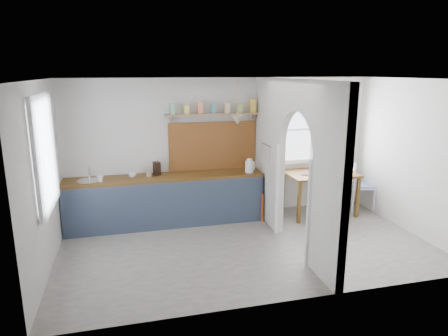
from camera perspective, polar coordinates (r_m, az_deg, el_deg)
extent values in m
cube|color=gray|center=(6.47, 3.39, -11.12)|extent=(5.80, 3.20, 0.01)
cube|color=silver|center=(5.88, 3.75, 12.55)|extent=(5.80, 3.20, 0.01)
cube|color=silver|center=(7.55, -0.13, 2.90)|extent=(5.80, 0.01, 2.60)
cube|color=silver|center=(4.61, 9.62, -4.39)|extent=(5.80, 0.01, 2.60)
cube|color=silver|center=(5.87, -24.51, -1.50)|extent=(0.01, 3.20, 2.60)
cube|color=silver|center=(7.44, 25.36, 1.41)|extent=(0.01, 3.20, 2.60)
cube|color=silver|center=(5.25, 14.89, -2.40)|extent=(0.12, 0.80, 2.60)
cube|color=silver|center=(7.19, 6.46, 2.27)|extent=(0.12, 1.20, 2.60)
cube|color=silver|center=(5.98, 10.72, 7.32)|extent=(0.12, 1.20, 1.05)
cube|color=brown|center=(7.17, -8.33, -1.32)|extent=(3.50, 0.60, 0.05)
cube|color=#333C52|center=(7.03, -7.96, -5.45)|extent=(3.50, 0.03, 0.85)
cube|color=black|center=(7.34, -8.26, -4.61)|extent=(3.46, 0.45, 0.85)
cylinder|color=silver|center=(7.16, -18.74, -1.81)|extent=(0.40, 0.40, 0.02)
cube|color=brown|center=(7.47, -1.61, 3.17)|extent=(1.65, 0.03, 0.90)
cube|color=tan|center=(7.30, -1.49, 7.69)|extent=(1.75, 0.20, 0.03)
cube|color=#66A174|center=(7.17, -7.38, 8.31)|extent=(0.09, 0.09, 0.18)
cube|color=#C5CA49|center=(7.20, -5.40, 8.38)|extent=(0.09, 0.09, 0.18)
cube|color=#D77A49|center=(7.24, -3.44, 8.45)|extent=(0.09, 0.09, 0.18)
cube|color=teal|center=(7.29, -1.50, 8.51)|extent=(0.09, 0.09, 0.18)
cube|color=#CCB57F|center=(7.35, 0.41, 8.55)|extent=(0.09, 0.09, 0.18)
cube|color=#93A75D|center=(7.42, 2.29, 8.59)|extent=(0.09, 0.09, 0.18)
cube|color=gold|center=(7.49, 4.13, 8.61)|extent=(0.09, 0.09, 0.18)
cone|color=beige|center=(7.07, 1.95, 6.91)|extent=(0.26, 0.26, 0.16)
cylinder|color=silver|center=(7.04, 6.09, 3.28)|extent=(0.02, 0.50, 0.02)
imported|color=white|center=(7.00, -17.24, -1.48)|extent=(0.15, 0.15, 0.11)
imported|color=silver|center=(7.16, -12.93, -0.89)|extent=(0.16, 0.16, 0.11)
cube|color=black|center=(7.25, -9.57, -0.04)|extent=(0.14, 0.17, 0.23)
cylinder|color=tan|center=(7.17, -10.65, -0.61)|extent=(0.12, 0.12, 0.15)
cube|color=#CB2B5F|center=(7.42, 5.39, -5.55)|extent=(0.02, 0.03, 0.51)
cube|color=#C8561B|center=(7.39, 5.49, -5.84)|extent=(0.02, 0.03, 0.56)
imported|color=white|center=(7.94, 15.46, -0.36)|extent=(0.28, 0.28, 0.06)
imported|color=#6AA65F|center=(7.66, 12.48, -0.56)|extent=(0.13, 0.13, 0.10)
cylinder|color=black|center=(7.63, 11.50, -0.87)|extent=(0.21, 0.21, 0.01)
imported|color=#4A315C|center=(8.06, 13.41, 0.36)|extent=(0.19, 0.19, 0.17)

